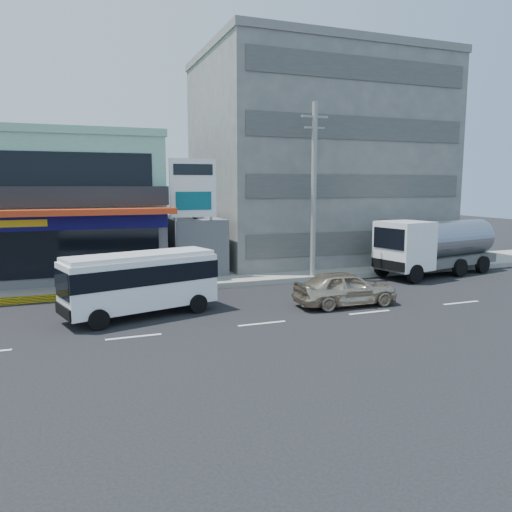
{
  "coord_description": "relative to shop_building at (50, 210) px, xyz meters",
  "views": [
    {
      "loc": [
        -7.0,
        -17.93,
        5.47
      ],
      "look_at": [
        1.05,
        3.49,
        2.2
      ],
      "focal_mm": 35.0,
      "sensor_mm": 36.0,
      "label": 1
    }
  ],
  "objects": [
    {
      "name": "ground",
      "position": [
        8.0,
        -13.95,
        -4.0
      ],
      "size": [
        120.0,
        120.0,
        0.0
      ],
      "primitive_type": "plane",
      "color": "black",
      "rests_on": "ground"
    },
    {
      "name": "sidewalk",
      "position": [
        13.0,
        -4.45,
        -3.85
      ],
      "size": [
        70.0,
        5.0,
        0.3
      ],
      "primitive_type": "cube",
      "color": "gray",
      "rests_on": "ground"
    },
    {
      "name": "shop_building",
      "position": [
        0.0,
        0.0,
        0.0
      ],
      "size": [
        12.4,
        11.7,
        8.0
      ],
      "color": "#4E4D53",
      "rests_on": "ground"
    },
    {
      "name": "concrete_building",
      "position": [
        18.0,
        1.05,
        3.0
      ],
      "size": [
        16.0,
        12.0,
        14.0
      ],
      "primitive_type": "cube",
      "color": "gray",
      "rests_on": "ground"
    },
    {
      "name": "gap_structure",
      "position": [
        8.0,
        -1.95,
        -2.25
      ],
      "size": [
        3.0,
        6.0,
        3.5
      ],
      "primitive_type": "cube",
      "color": "#4E4D53",
      "rests_on": "ground"
    },
    {
      "name": "satellite_dish",
      "position": [
        8.0,
        -2.95,
        -0.42
      ],
      "size": [
        1.5,
        1.5,
        0.15
      ],
      "primitive_type": "cylinder",
      "color": "slate",
      "rests_on": "gap_structure"
    },
    {
      "name": "billboard",
      "position": [
        7.5,
        -4.75,
        0.93
      ],
      "size": [
        2.6,
        0.18,
        6.9
      ],
      "color": "gray",
      "rests_on": "ground"
    },
    {
      "name": "utility_pole_near",
      "position": [
        14.0,
        -6.55,
        1.15
      ],
      "size": [
        1.6,
        0.3,
        10.0
      ],
      "color": "#999993",
      "rests_on": "ground"
    },
    {
      "name": "minibus",
      "position": [
        3.68,
        -11.05,
        -2.41
      ],
      "size": [
        6.65,
        3.68,
        2.65
      ],
      "color": "white",
      "rests_on": "ground"
    },
    {
      "name": "sedan",
      "position": [
        12.65,
        -12.45,
        -3.19
      ],
      "size": [
        4.79,
        2.02,
        1.62
      ],
      "primitive_type": "imported",
      "rotation": [
        0.0,
        0.0,
        1.55
      ],
      "color": "#C5B396",
      "rests_on": "ground"
    },
    {
      "name": "tanker_truck",
      "position": [
        21.73,
        -7.52,
        -2.18
      ],
      "size": [
        8.91,
        4.21,
        3.38
      ],
      "color": "white",
      "rests_on": "ground"
    },
    {
      "name": "motorcycle_rider",
      "position": [
        4.0,
        -7.59,
        -3.27
      ],
      "size": [
        1.8,
        0.87,
        2.21
      ],
      "color": "#630E0E",
      "rests_on": "ground"
    }
  ]
}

